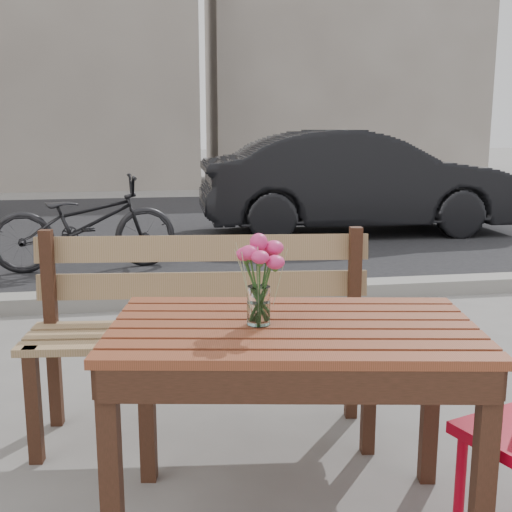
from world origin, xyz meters
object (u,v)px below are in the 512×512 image
(main_vase, at_px, (259,269))
(parked_car, at_px, (357,182))
(bicycle, at_px, (85,223))
(main_table, at_px, (293,359))

(main_vase, height_order, parked_car, parked_car)
(main_vase, bearing_deg, parked_car, 68.70)
(parked_car, height_order, bicycle, parked_car)
(main_vase, distance_m, bicycle, 4.49)
(bicycle, bearing_deg, main_table, -174.13)
(main_table, relative_size, main_vase, 4.32)
(main_table, relative_size, parked_car, 0.32)
(bicycle, bearing_deg, parked_car, -70.18)
(main_table, distance_m, main_vase, 0.33)
(parked_car, relative_size, bicycle, 2.33)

